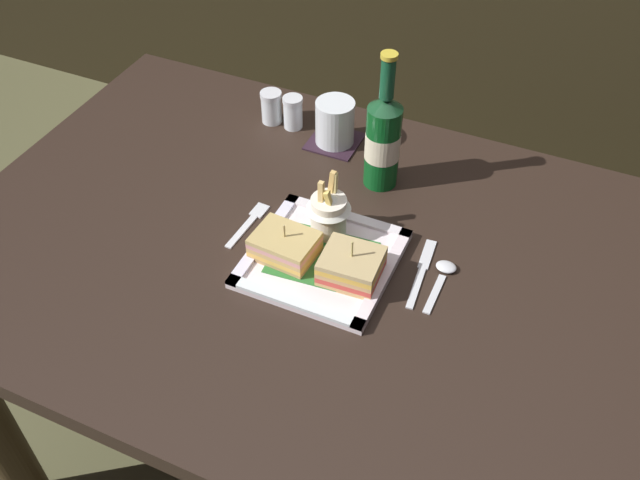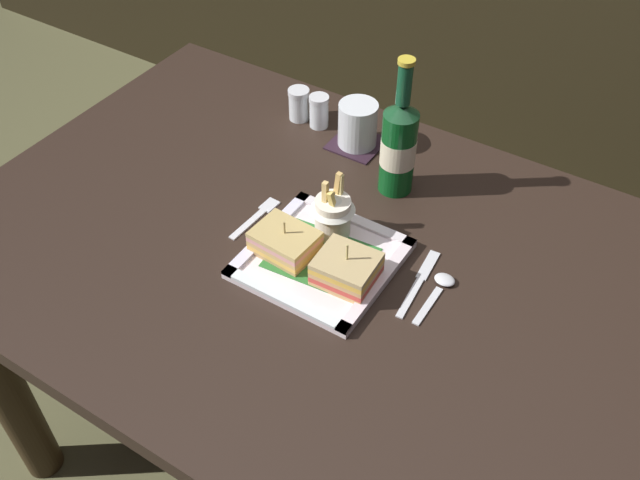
{
  "view_description": "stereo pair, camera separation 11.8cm",
  "coord_description": "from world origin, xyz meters",
  "px_view_note": "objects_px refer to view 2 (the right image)",
  "views": [
    {
      "loc": [
        0.35,
        -0.78,
        1.61
      ],
      "look_at": [
        0.01,
        -0.01,
        0.78
      ],
      "focal_mm": 39.73,
      "sensor_mm": 36.0,
      "label": 1
    },
    {
      "loc": [
        0.46,
        -0.72,
        1.61
      ],
      "look_at": [
        0.01,
        -0.01,
        0.78
      ],
      "focal_mm": 39.73,
      "sensor_mm": 36.0,
      "label": 2
    }
  ],
  "objects_px": {
    "square_plate": "(321,259)",
    "sandwich_half_left": "(285,242)",
    "pepper_shaker": "(319,113)",
    "fries_cup": "(334,211)",
    "beer_bottle": "(399,145)",
    "sandwich_half_right": "(346,269)",
    "spoon": "(441,286)",
    "knife": "(420,280)",
    "salt_shaker": "(299,106)",
    "dining_table": "(319,304)",
    "water_glass": "(358,127)",
    "fork": "(257,216)"
  },
  "relations": [
    {
      "from": "sandwich_half_right",
      "to": "salt_shaker",
      "type": "xyz_separation_m",
      "value": [
        -0.32,
        0.35,
        -0.0
      ]
    },
    {
      "from": "dining_table",
      "to": "beer_bottle",
      "type": "height_order",
      "value": "beer_bottle"
    },
    {
      "from": "dining_table",
      "to": "fork",
      "type": "xyz_separation_m",
      "value": [
        -0.14,
        0.02,
        0.14
      ]
    },
    {
      "from": "pepper_shaker",
      "to": "spoon",
      "type": "bearing_deg",
      "value": -34.13
    },
    {
      "from": "sandwich_half_right",
      "to": "knife",
      "type": "bearing_deg",
      "value": 34.52
    },
    {
      "from": "dining_table",
      "to": "knife",
      "type": "bearing_deg",
      "value": 10.28
    },
    {
      "from": "sandwich_half_left",
      "to": "beer_bottle",
      "type": "distance_m",
      "value": 0.28
    },
    {
      "from": "sandwich_half_right",
      "to": "knife",
      "type": "relative_size",
      "value": 0.61
    },
    {
      "from": "water_glass",
      "to": "knife",
      "type": "height_order",
      "value": "water_glass"
    },
    {
      "from": "square_plate",
      "to": "salt_shaker",
      "type": "relative_size",
      "value": 3.45
    },
    {
      "from": "fork",
      "to": "square_plate",
      "type": "bearing_deg",
      "value": -12.3
    },
    {
      "from": "square_plate",
      "to": "beer_bottle",
      "type": "distance_m",
      "value": 0.26
    },
    {
      "from": "dining_table",
      "to": "fries_cup",
      "type": "bearing_deg",
      "value": 86.91
    },
    {
      "from": "fork",
      "to": "salt_shaker",
      "type": "distance_m",
      "value": 0.32
    },
    {
      "from": "sandwich_half_left",
      "to": "knife",
      "type": "height_order",
      "value": "sandwich_half_left"
    },
    {
      "from": "fries_cup",
      "to": "dining_table",
      "type": "bearing_deg",
      "value": -93.09
    },
    {
      "from": "salt_shaker",
      "to": "dining_table",
      "type": "bearing_deg",
      "value": -51.69
    },
    {
      "from": "sandwich_half_left",
      "to": "knife",
      "type": "bearing_deg",
      "value": 17.4
    },
    {
      "from": "knife",
      "to": "fork",
      "type": "bearing_deg",
      "value": -177.18
    },
    {
      "from": "sandwich_half_left",
      "to": "fork",
      "type": "xyz_separation_m",
      "value": [
        -0.1,
        0.05,
        -0.03
      ]
    },
    {
      "from": "spoon",
      "to": "sandwich_half_left",
      "type": "bearing_deg",
      "value": -164.15
    },
    {
      "from": "dining_table",
      "to": "salt_shaker",
      "type": "height_order",
      "value": "salt_shaker"
    },
    {
      "from": "knife",
      "to": "beer_bottle",
      "type": "bearing_deg",
      "value": 127.96
    },
    {
      "from": "fries_cup",
      "to": "water_glass",
      "type": "relative_size",
      "value": 1.29
    },
    {
      "from": "fork",
      "to": "pepper_shaker",
      "type": "xyz_separation_m",
      "value": [
        -0.06,
        0.3,
        0.03
      ]
    },
    {
      "from": "sandwich_half_left",
      "to": "beer_bottle",
      "type": "height_order",
      "value": "beer_bottle"
    },
    {
      "from": "fries_cup",
      "to": "pepper_shaker",
      "type": "xyz_separation_m",
      "value": [
        -0.2,
        0.27,
        -0.03
      ]
    },
    {
      "from": "fries_cup",
      "to": "knife",
      "type": "distance_m",
      "value": 0.19
    },
    {
      "from": "beer_bottle",
      "to": "salt_shaker",
      "type": "relative_size",
      "value": 3.92
    },
    {
      "from": "dining_table",
      "to": "sandwich_half_left",
      "type": "bearing_deg",
      "value": -139.71
    },
    {
      "from": "dining_table",
      "to": "square_plate",
      "type": "relative_size",
      "value": 5.45
    },
    {
      "from": "dining_table",
      "to": "sandwich_half_right",
      "type": "distance_m",
      "value": 0.19
    },
    {
      "from": "pepper_shaker",
      "to": "fries_cup",
      "type": "bearing_deg",
      "value": -53.26
    },
    {
      "from": "knife",
      "to": "salt_shaker",
      "type": "height_order",
      "value": "salt_shaker"
    },
    {
      "from": "salt_shaker",
      "to": "knife",
      "type": "bearing_deg",
      "value": -33.58
    },
    {
      "from": "dining_table",
      "to": "square_plate",
      "type": "xyz_separation_m",
      "value": [
        0.02,
        -0.02,
        0.14
      ]
    },
    {
      "from": "knife",
      "to": "dining_table",
      "type": "bearing_deg",
      "value": -169.72
    },
    {
      "from": "knife",
      "to": "spoon",
      "type": "relative_size",
      "value": 1.36
    },
    {
      "from": "square_plate",
      "to": "sandwich_half_left",
      "type": "bearing_deg",
      "value": -162.56
    },
    {
      "from": "spoon",
      "to": "pepper_shaker",
      "type": "height_order",
      "value": "pepper_shaker"
    },
    {
      "from": "square_plate",
      "to": "sandwich_half_right",
      "type": "relative_size",
      "value": 2.4
    },
    {
      "from": "sandwich_half_left",
      "to": "square_plate",
      "type": "bearing_deg",
      "value": 17.44
    },
    {
      "from": "fork",
      "to": "spoon",
      "type": "height_order",
      "value": "spoon"
    },
    {
      "from": "square_plate",
      "to": "salt_shaker",
      "type": "xyz_separation_m",
      "value": [
        -0.26,
        0.33,
        0.02
      ]
    },
    {
      "from": "dining_table",
      "to": "beer_bottle",
      "type": "bearing_deg",
      "value": 82.34
    },
    {
      "from": "beer_bottle",
      "to": "salt_shaker",
      "type": "bearing_deg",
      "value": 161.39
    },
    {
      "from": "square_plate",
      "to": "beer_bottle",
      "type": "xyz_separation_m",
      "value": [
        0.01,
        0.24,
        0.09
      ]
    },
    {
      "from": "sandwich_half_right",
      "to": "water_glass",
      "type": "relative_size",
      "value": 1.1
    },
    {
      "from": "sandwich_half_left",
      "to": "fork",
      "type": "distance_m",
      "value": 0.12
    },
    {
      "from": "square_plate",
      "to": "spoon",
      "type": "xyz_separation_m",
      "value": [
        0.2,
        0.05,
        -0.0
      ]
    }
  ]
}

